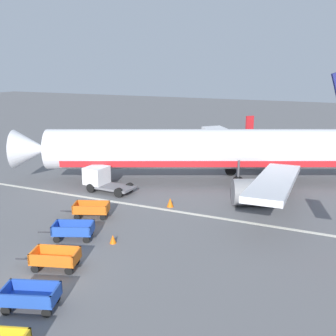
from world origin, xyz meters
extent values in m
plane|color=slate|center=(0.00, 0.00, 0.00)|extent=(220.00, 220.00, 0.00)
cube|color=silver|center=(0.00, 11.22, 0.01)|extent=(120.00, 0.36, 0.01)
cylinder|color=silver|center=(2.15, 19.85, 3.15)|extent=(28.89, 15.66, 3.70)
cube|color=red|center=(2.15, 19.85, 2.13)|extent=(26.07, 14.26, 0.56)
cone|color=silver|center=(-12.90, 13.09, 3.15)|extent=(4.40, 4.62, 3.63)
cube|color=silver|center=(9.33, 13.92, 2.48)|extent=(3.09, 13.09, 1.35)
cylinder|color=gray|center=(7.57, 14.84, 1.13)|extent=(3.78, 3.23, 2.10)
cube|color=silver|center=(2.50, 29.16, 2.48)|extent=(11.18, 10.88, 1.35)
cube|color=red|center=(2.23, 36.16, 3.43)|extent=(0.91, 0.93, 1.90)
cylinder|color=gray|center=(2.01, 27.23, 1.13)|extent=(3.78, 3.23, 2.10)
cylinder|color=#4C4C51|center=(-7.43, 15.55, 1.57)|extent=(0.20, 0.20, 2.04)
cylinder|color=black|center=(-7.43, 15.55, 0.55)|extent=(1.19, 0.86, 1.10)
cylinder|color=#4C4C51|center=(5.33, 18.87, 1.57)|extent=(0.20, 0.20, 2.04)
cylinder|color=black|center=(5.33, 18.87, 0.55)|extent=(1.19, 0.86, 1.10)
cylinder|color=#4C4C51|center=(3.53, 22.88, 1.57)|extent=(0.20, 0.20, 2.04)
cylinder|color=black|center=(3.53, 22.88, 0.55)|extent=(1.19, 0.86, 1.10)
cube|color=gold|center=(2.35, -5.73, 0.80)|extent=(2.40, 0.88, 0.55)
cube|color=#234CB2|center=(1.43, -3.08, 0.48)|extent=(2.82, 2.14, 0.08)
cube|color=#234CB2|center=(1.65, -3.69, 0.80)|extent=(2.39, 0.92, 0.55)
cube|color=#234CB2|center=(1.22, -2.47, 0.80)|extent=(2.39, 0.92, 0.55)
cube|color=#234CB2|center=(0.30, -3.48, 0.80)|extent=(0.55, 1.36, 0.55)
cube|color=#234CB2|center=(2.57, -2.69, 0.80)|extent=(0.55, 1.36, 0.55)
cylinder|color=black|center=(0.73, -3.92, 0.22)|extent=(0.47, 0.30, 0.44)
cylinder|color=black|center=(0.36, -2.86, 0.22)|extent=(0.47, 0.30, 0.44)
cylinder|color=black|center=(2.50, -3.30, 0.22)|extent=(0.47, 0.30, 0.44)
cylinder|color=black|center=(2.13, -2.24, 0.22)|extent=(0.47, 0.30, 0.44)
cube|color=orange|center=(0.01, 0.40, 0.48)|extent=(2.80, 2.08, 0.08)
cube|color=orange|center=(0.21, -0.22, 0.80)|extent=(2.42, 0.84, 0.55)
cube|color=orange|center=(-0.18, 1.02, 0.80)|extent=(2.42, 0.84, 0.55)
cube|color=orange|center=(-1.13, 0.04, 0.80)|extent=(0.51, 1.37, 0.55)
cube|color=orange|center=(1.16, 0.75, 0.80)|extent=(0.51, 1.37, 0.55)
cylinder|color=#2D2D33|center=(-1.71, -0.14, 0.44)|extent=(0.98, 0.37, 0.08)
cylinder|color=black|center=(-0.72, -0.42, 0.22)|extent=(0.47, 0.28, 0.44)
cylinder|color=black|center=(-1.05, 0.65, 0.22)|extent=(0.47, 0.28, 0.44)
cylinder|color=black|center=(1.07, 0.14, 0.22)|extent=(0.47, 0.28, 0.44)
cylinder|color=black|center=(0.74, 1.21, 0.22)|extent=(0.47, 0.28, 0.44)
cube|color=#234CB2|center=(-1.46, 3.95, 0.48)|extent=(2.85, 2.25, 0.08)
cube|color=#234CB2|center=(-1.21, 3.35, 0.80)|extent=(2.35, 1.05, 0.55)
cube|color=#234CB2|center=(-1.71, 4.56, 0.80)|extent=(2.35, 1.05, 0.55)
cube|color=#234CB2|center=(-2.57, 3.50, 0.80)|extent=(0.63, 1.33, 0.55)
cube|color=#234CB2|center=(-0.35, 4.41, 0.80)|extent=(0.63, 1.33, 0.55)
cylinder|color=#2D2D33|center=(-3.12, 3.27, 0.44)|extent=(0.95, 0.46, 0.08)
cylinder|color=black|center=(-2.11, 3.08, 0.22)|extent=(0.47, 0.32, 0.44)
cylinder|color=black|center=(-2.54, 4.11, 0.22)|extent=(0.47, 0.32, 0.44)
cylinder|color=black|center=(-0.38, 3.80, 0.22)|extent=(0.47, 0.32, 0.44)
cylinder|color=black|center=(-0.81, 4.83, 0.22)|extent=(0.47, 0.32, 0.44)
cube|color=orange|center=(-2.60, 7.62, 0.48)|extent=(2.84, 2.21, 0.08)
cube|color=orange|center=(-2.37, 7.01, 0.80)|extent=(2.37, 1.00, 0.55)
cube|color=orange|center=(-2.84, 8.22, 0.80)|extent=(2.37, 1.00, 0.55)
cube|color=orange|center=(-3.72, 7.18, 0.80)|extent=(0.60, 1.34, 0.55)
cube|color=orange|center=(-1.49, 8.05, 0.80)|extent=(0.60, 1.34, 0.55)
cylinder|color=#2D2D33|center=(-4.28, 6.96, 0.44)|extent=(0.96, 0.44, 0.08)
cylinder|color=black|center=(-3.27, 6.76, 0.22)|extent=(0.47, 0.31, 0.44)
cylinder|color=black|center=(-3.68, 7.80, 0.22)|extent=(0.47, 0.31, 0.44)
cylinder|color=black|center=(-1.53, 7.44, 0.22)|extent=(0.47, 0.31, 0.44)
cylinder|color=black|center=(-1.93, 8.48, 0.22)|extent=(0.47, 0.31, 0.44)
cube|color=slate|center=(-3.99, 13.26, 0.50)|extent=(3.20, 2.07, 0.20)
cube|color=white|center=(-5.96, 13.37, 1.35)|extent=(1.80, 1.99, 1.50)
cube|color=#19232D|center=(-6.76, 13.42, 1.50)|extent=(0.17, 1.62, 0.67)
cylinder|color=black|center=(-6.02, 12.52, 0.40)|extent=(0.82, 0.34, 0.80)
cylinder|color=black|center=(-5.92, 14.23, 0.40)|extent=(0.82, 0.34, 0.80)
cylinder|color=black|center=(-3.15, 12.36, 0.40)|extent=(0.82, 0.34, 0.80)
cylinder|color=black|center=(-3.05, 14.07, 0.40)|extent=(0.82, 0.34, 0.80)
cone|color=orange|center=(1.15, 4.45, 0.28)|extent=(0.42, 0.42, 0.55)
cone|color=orange|center=(1.73, 12.00, 0.35)|extent=(0.53, 0.53, 0.70)
camera|label=1|loc=(13.86, -15.53, 10.89)|focal=43.49mm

